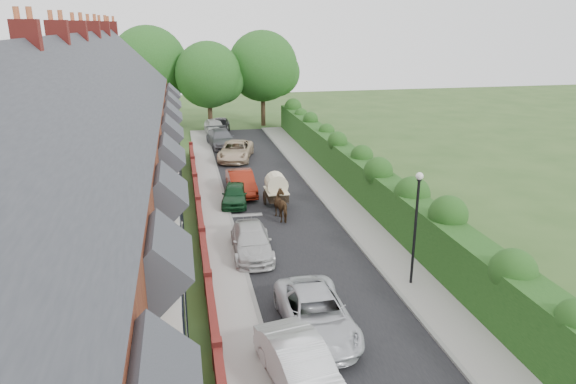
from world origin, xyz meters
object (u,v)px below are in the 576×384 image
at_px(car_red, 241,183).
at_px(horse, 283,206).
at_px(lamppost, 416,215).
at_px(car_grey, 221,138).
at_px(car_beige, 236,151).
at_px(car_black, 220,126).
at_px(car_silver_a, 301,367).
at_px(horse_cart, 276,188).
at_px(car_white, 252,241).
at_px(car_silver_b, 316,314).
at_px(car_green, 235,194).

height_order(car_red, horse, horse).
bearing_deg(car_red, lamppost, -69.61).
xyz_separation_m(lamppost, car_red, (-5.76, 14.27, -2.54)).
bearing_deg(car_grey, car_red, -95.79).
bearing_deg(car_red, car_beige, 84.38).
height_order(car_black, horse, horse).
relative_size(car_silver_a, horse_cart, 1.54).
bearing_deg(car_white, horse_cart, 71.41).
height_order(car_white, horse_cart, horse_cart).
relative_size(car_silver_b, horse_cart, 1.74).
height_order(car_beige, horse_cart, horse_cart).
bearing_deg(car_green, horse, -42.67).
relative_size(car_green, car_red, 0.84).
xyz_separation_m(car_black, horse_cart, (1.56, -23.47, 0.45)).
height_order(car_silver_a, car_beige, car_silver_a).
bearing_deg(car_silver_b, car_silver_a, -113.05).
bearing_deg(horse, car_black, -97.32).
distance_m(car_black, horse, 25.64).
distance_m(car_silver_b, car_white, 7.34).
xyz_separation_m(car_silver_a, car_silver_b, (1.27, 2.95, -0.04)).
xyz_separation_m(car_white, horse_cart, (2.47, 6.53, 0.58)).
bearing_deg(lamppost, car_green, 117.68).
distance_m(car_silver_a, horse, 14.75).
xyz_separation_m(car_red, horse_cart, (1.82, -3.14, 0.49)).
distance_m(car_silver_b, horse_cart, 13.78).
height_order(car_silver_b, car_beige, car_beige).
relative_size(car_red, car_black, 0.98).
xyz_separation_m(car_silver_a, car_grey, (0.36, 33.97, 0.01)).
relative_size(lamppost, car_red, 1.12).
relative_size(car_silver_a, horse, 2.38).
bearing_deg(car_green, lamppost, -52.68).
bearing_deg(car_black, horse_cart, -78.62).
xyz_separation_m(car_beige, horse, (1.18, -14.39, 0.07)).
height_order(car_silver_a, car_grey, car_grey).
bearing_deg(car_black, car_silver_b, -81.66).
distance_m(lamppost, horse_cart, 11.98).
relative_size(car_silver_a, car_white, 1.00).
distance_m(horse, horse_cart, 2.17).
bearing_deg(car_green, car_black, 97.32).
height_order(lamppost, car_black, lamppost).
bearing_deg(car_black, horse, -78.93).
xyz_separation_m(car_green, car_beige, (1.29, 11.20, 0.10)).
xyz_separation_m(car_silver_b, car_grey, (-0.91, 31.02, 0.05)).
bearing_deg(car_grey, car_silver_b, -94.73).
distance_m(car_silver_b, car_red, 16.89).
bearing_deg(car_silver_b, horse, 84.98).
relative_size(lamppost, car_white, 1.11).
bearing_deg(car_beige, horse, -70.83).
relative_size(car_green, car_grey, 0.72).
bearing_deg(car_beige, car_silver_a, -77.81).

